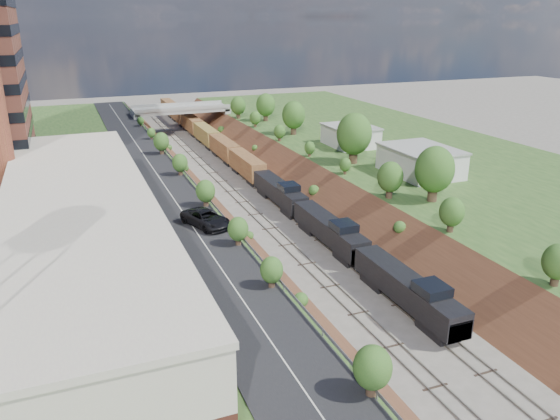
{
  "coord_description": "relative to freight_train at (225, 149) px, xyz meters",
  "views": [
    {
      "loc": [
        -28.22,
        -17.65,
        28.66
      ],
      "look_at": [
        -4.59,
        41.62,
        6.0
      ],
      "focal_mm": 35.0,
      "sensor_mm": 36.0,
      "label": 1
    }
  ],
  "objects": [
    {
      "name": "platform_left",
      "position": [
        -35.6,
        -30.65,
        0.04
      ],
      "size": [
        44.0,
        180.0,
        5.0
      ],
      "primitive_type": "cube",
      "color": "#2C4E20",
      "rests_on": "ground"
    },
    {
      "name": "platform_right",
      "position": [
        30.4,
        -30.65,
        0.04
      ],
      "size": [
        44.0,
        180.0,
        5.0
      ],
      "primitive_type": "cube",
      "color": "#2C4E20",
      "rests_on": "ground"
    },
    {
      "name": "embankment_left",
      "position": [
        -13.6,
        -30.65,
        -2.46
      ],
      "size": [
        10.0,
        180.0,
        10.0
      ],
      "primitive_type": "cube",
      "rotation": [
        0.0,
        0.79,
        0.0
      ],
      "color": "brown",
      "rests_on": "ground"
    },
    {
      "name": "embankment_right",
      "position": [
        8.4,
        -30.65,
        -2.46
      ],
      "size": [
        10.0,
        180.0,
        10.0
      ],
      "primitive_type": "cube",
      "rotation": [
        0.0,
        0.79,
        0.0
      ],
      "color": "brown",
      "rests_on": "ground"
    },
    {
      "name": "rail_left_track",
      "position": [
        -5.2,
        -30.65,
        -2.37
      ],
      "size": [
        1.58,
        180.0,
        0.18
      ],
      "primitive_type": "cube",
      "color": "gray",
      "rests_on": "ground"
    },
    {
      "name": "rail_right_track",
      "position": [
        0.0,
        -30.65,
        -2.37
      ],
      "size": [
        1.58,
        180.0,
        0.18
      ],
      "primitive_type": "cube",
      "color": "gray",
      "rests_on": "ground"
    },
    {
      "name": "road",
      "position": [
        -18.1,
        -30.65,
        2.59
      ],
      "size": [
        8.0,
        180.0,
        0.1
      ],
      "primitive_type": "cube",
      "color": "black",
      "rests_on": "platform_left"
    },
    {
      "name": "guardrail",
      "position": [
        -14.0,
        -30.84,
        3.09
      ],
      "size": [
        0.1,
        171.0,
        0.7
      ],
      "color": "#99999E",
      "rests_on": "platform_left"
    },
    {
      "name": "commercial_building",
      "position": [
        -30.6,
        -52.65,
        6.04
      ],
      "size": [
        14.3,
        62.3,
        7.0
      ],
      "color": "brown",
      "rests_on": "platform_left"
    },
    {
      "name": "overpass",
      "position": [
        -2.6,
        31.35,
        2.45
      ],
      "size": [
        24.5,
        8.3,
        7.4
      ],
      "color": "gray",
      "rests_on": "ground"
    },
    {
      "name": "white_building_near",
      "position": [
        20.9,
        -38.65,
        4.54
      ],
      "size": [
        9.0,
        12.0,
        4.0
      ],
      "primitive_type": "cube",
      "color": "silver",
      "rests_on": "platform_right"
    },
    {
      "name": "white_building_far",
      "position": [
        20.4,
        -16.65,
        4.34
      ],
      "size": [
        8.0,
        10.0,
        3.6
      ],
      "primitive_type": "cube",
      "color": "silver",
      "rests_on": "platform_right"
    },
    {
      "name": "tree_right_large",
      "position": [
        14.4,
        -50.65,
        6.92
      ],
      "size": [
        5.25,
        5.25,
        7.61
      ],
      "color": "#473323",
      "rests_on": "platform_right"
    },
    {
      "name": "tree_left_crest",
      "position": [
        -14.4,
        -70.65,
        4.58
      ],
      "size": [
        2.45,
        2.45,
        3.55
      ],
      "color": "#473323",
      "rests_on": "platform_left"
    },
    {
      "name": "freight_train",
      "position": [
        0.0,
        0.0,
        0.0
      ],
      "size": [
        2.81,
        143.9,
        4.55
      ],
      "color": "black",
      "rests_on": "ground"
    },
    {
      "name": "suv",
      "position": [
        -16.55,
        -48.78,
        3.62
      ],
      "size": [
        5.57,
        7.78,
        1.97
      ],
      "primitive_type": "imported",
      "rotation": [
        0.0,
        0.0,
        0.36
      ],
      "color": "black",
      "rests_on": "road"
    }
  ]
}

